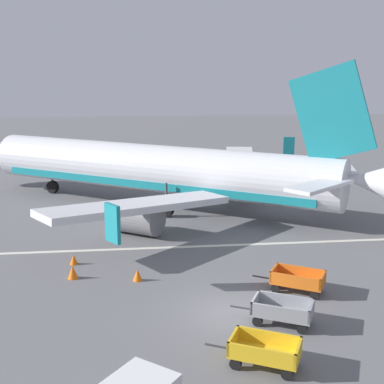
{
  "coord_description": "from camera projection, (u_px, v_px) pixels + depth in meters",
  "views": [
    {
      "loc": [
        -4.09,
        -20.62,
        10.44
      ],
      "look_at": [
        -0.42,
        11.98,
        2.8
      ],
      "focal_mm": 47.53,
      "sensor_mm": 36.0,
      "label": 1
    }
  ],
  "objects": [
    {
      "name": "ground_plane",
      "position": [
        231.0,
        313.0,
        22.77
      ],
      "size": [
        220.0,
        220.0,
        0.0
      ],
      "primitive_type": "plane",
      "color": "slate"
    },
    {
      "name": "apron_stripe",
      "position": [
        204.0,
        246.0,
        31.54
      ],
      "size": [
        120.0,
        0.36,
        0.01
      ],
      "primitive_type": "cube",
      "color": "silver",
      "rests_on": "ground"
    },
    {
      "name": "airplane",
      "position": [
        164.0,
        170.0,
        39.91
      ],
      "size": [
        33.32,
        28.07,
        11.34
      ],
      "color": "silver",
      "rests_on": "ground"
    },
    {
      "name": "baggage_cart_nearest",
      "position": [
        264.0,
        351.0,
        18.47
      ],
      "size": [
        3.5,
        2.38,
        1.07
      ],
      "color": "gold",
      "rests_on": "ground"
    },
    {
      "name": "baggage_cart_second_in_row",
      "position": [
        282.0,
        311.0,
        21.62
      ],
      "size": [
        3.5,
        2.38,
        1.07
      ],
      "color": "gray",
      "rests_on": "ground"
    },
    {
      "name": "baggage_cart_third_in_row",
      "position": [
        297.0,
        280.0,
        24.85
      ],
      "size": [
        3.43,
        2.48,
        1.07
      ],
      "color": "orange",
      "rests_on": "ground"
    },
    {
      "name": "traffic_cone_near_plane",
      "position": [
        74.0,
        259.0,
        28.5
      ],
      "size": [
        0.45,
        0.45,
        0.59
      ],
      "primitive_type": "cone",
      "color": "orange",
      "rests_on": "ground"
    },
    {
      "name": "traffic_cone_mid_apron",
      "position": [
        138.0,
        275.0,
        26.24
      ],
      "size": [
        0.49,
        0.49,
        0.64
      ],
      "primitive_type": "cone",
      "color": "orange",
      "rests_on": "ground"
    },
    {
      "name": "traffic_cone_by_carts",
      "position": [
        73.0,
        272.0,
        26.51
      ],
      "size": [
        0.54,
        0.54,
        0.71
      ],
      "primitive_type": "cone",
      "color": "orange",
      "rests_on": "ground"
    }
  ]
}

